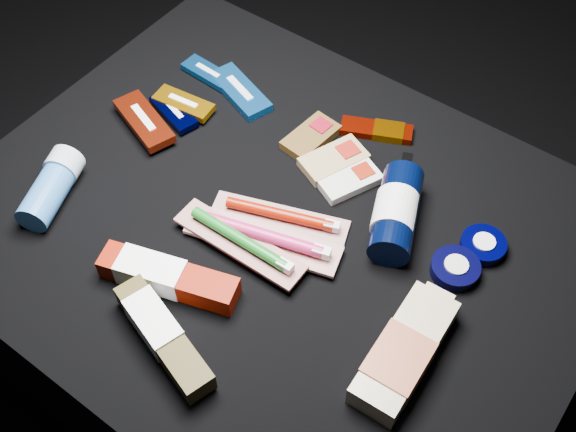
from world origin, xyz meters
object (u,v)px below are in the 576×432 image
Objects in this scene: deodorant_stick at (52,187)px; toothpaste_carton_red at (163,276)px; bodywash_bottle at (403,354)px; lotion_bottle at (396,212)px.

toothpaste_carton_red is at bearing -24.62° from deodorant_stick.
deodorant_stick reaches higher than bodywash_bottle.
bodywash_bottle is 0.36m from toothpaste_carton_red.
bodywash_bottle is at bearing -13.01° from deodorant_stick.
deodorant_stick is (-0.60, -0.08, 0.01)m from bodywash_bottle.
lotion_bottle is 0.54m from deodorant_stick.
bodywash_bottle is 0.60m from deodorant_stick.
lotion_bottle is at bearing 35.75° from toothpaste_carton_red.
bodywash_bottle is 0.99× the size of toothpaste_carton_red.
deodorant_stick is at bearing -171.77° from lotion_bottle.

